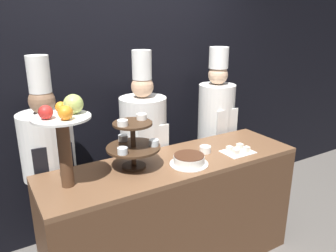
# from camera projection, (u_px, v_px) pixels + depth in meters

# --- Properties ---
(wall_back) EXTENTS (10.00, 0.06, 2.80)m
(wall_back) POSITION_uv_depth(u_px,v_px,m) (124.00, 84.00, 3.08)
(wall_back) COLOR black
(wall_back) RESTS_ON ground_plane
(buffet_counter) EXTENTS (2.02, 0.60, 0.95)m
(buffet_counter) POSITION_uv_depth(u_px,v_px,m) (174.00, 215.00, 2.63)
(buffet_counter) COLOR brown
(buffet_counter) RESTS_ON ground_plane
(tiered_stand) EXTENTS (0.39, 0.39, 0.38)m
(tiered_stand) POSITION_uv_depth(u_px,v_px,m) (133.00, 141.00, 2.31)
(tiered_stand) COLOR #3D2819
(tiered_stand) RESTS_ON buffet_counter
(fruit_pedestal) EXTENTS (0.35, 0.35, 0.59)m
(fruit_pedestal) POSITION_uv_depth(u_px,v_px,m) (65.00, 126.00, 1.99)
(fruit_pedestal) COLOR brown
(fruit_pedestal) RESTS_ON buffet_counter
(cake_round) EXTENTS (0.29, 0.29, 0.07)m
(cake_round) POSITION_uv_depth(u_px,v_px,m) (189.00, 160.00, 2.41)
(cake_round) COLOR white
(cake_round) RESTS_ON buffet_counter
(cup_white) EXTENTS (0.09, 0.09, 0.05)m
(cup_white) POSITION_uv_depth(u_px,v_px,m) (205.00, 149.00, 2.63)
(cup_white) COLOR white
(cup_white) RESTS_ON buffet_counter
(cake_square_tray) EXTENTS (0.25, 0.19, 0.05)m
(cake_square_tray) POSITION_uv_depth(u_px,v_px,m) (238.00, 150.00, 2.63)
(cake_square_tray) COLOR white
(cake_square_tray) RESTS_ON buffet_counter
(chef_left) EXTENTS (0.40, 0.40, 1.74)m
(chef_left) POSITION_uv_depth(u_px,v_px,m) (50.00, 164.00, 2.52)
(chef_left) COLOR #28282D
(chef_left) RESTS_ON ground_plane
(chef_center_left) EXTENTS (0.41, 0.41, 1.74)m
(chef_center_left) POSITION_uv_depth(u_px,v_px,m) (144.00, 144.00, 2.91)
(chef_center_left) COLOR black
(chef_center_left) RESTS_ON ground_plane
(chef_center_right) EXTENTS (0.36, 0.36, 1.73)m
(chef_center_right) POSITION_uv_depth(u_px,v_px,m) (216.00, 125.00, 3.30)
(chef_center_right) COLOR black
(chef_center_right) RESTS_ON ground_plane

